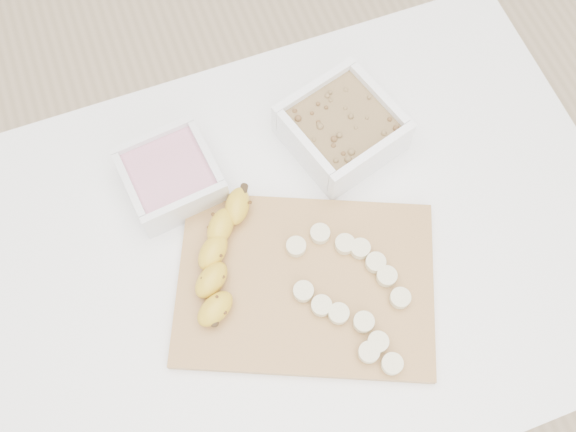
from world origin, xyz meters
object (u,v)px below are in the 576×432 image
object	(u,v)px
table	(294,268)
cutting_board	(305,284)
bowl_granola	(342,128)
bowl_yogurt	(171,176)
banana	(221,258)

from	to	relation	value
table	cutting_board	distance (m)	0.12
bowl_granola	cutting_board	distance (m)	0.25
bowl_yogurt	cutting_board	distance (m)	0.26
bowl_granola	banana	size ratio (longest dim) A/B	0.94
table	bowl_granola	bearing A→B (deg)	48.15
banana	cutting_board	bearing A→B (deg)	7.08
table	banana	size ratio (longest dim) A/B	4.84
cutting_board	banana	distance (m)	0.13
table	bowl_yogurt	distance (m)	0.25
bowl_yogurt	cutting_board	xyz separation A→B (m)	(0.13, -0.22, -0.02)
bowl_granola	banana	distance (m)	0.28
bowl_granola	cutting_board	world-z (taller)	bowl_granola
bowl_granola	banana	bearing A→B (deg)	-150.71
bowl_granola	cutting_board	xyz separation A→B (m)	(-0.14, -0.21, -0.03)
banana	bowl_granola	bearing A→B (deg)	70.64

